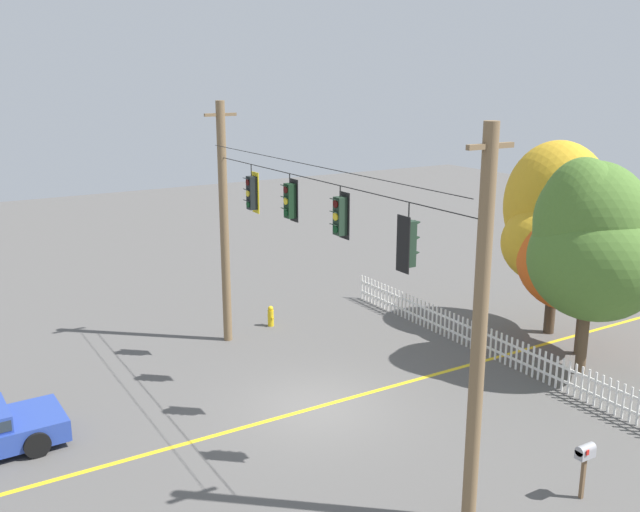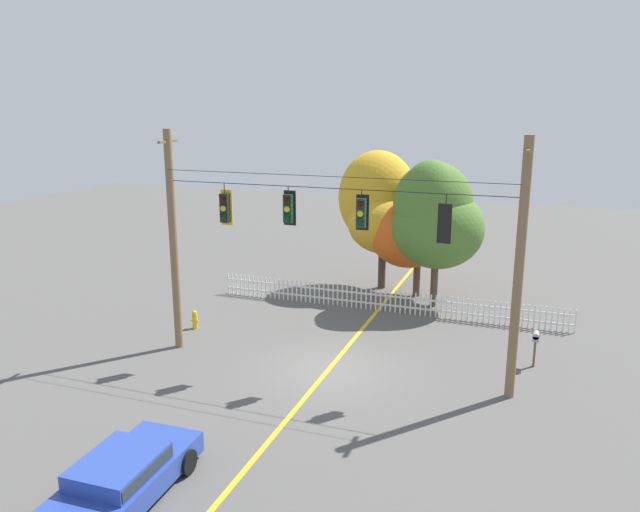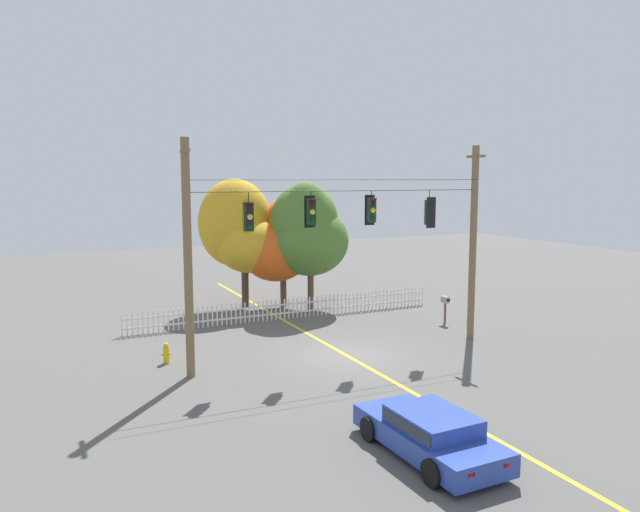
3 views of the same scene
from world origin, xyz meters
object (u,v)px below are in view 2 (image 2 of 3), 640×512
at_px(traffic_signal_northbound_primary, 289,208).
at_px(roadside_mailbox, 536,338).
at_px(autumn_oak_far_east, 434,216).
at_px(parked_car, 122,476).
at_px(fire_hydrant, 195,320).
at_px(autumn_maple_mid, 417,226).
at_px(autumn_maple_near_fence, 380,207).
at_px(traffic_signal_eastbound_side, 361,213).
at_px(traffic_signal_southbound_primary, 225,208).
at_px(traffic_signal_northbound_secondary, 445,223).

bearing_deg(traffic_signal_northbound_primary, roadside_mailbox, 18.05).
distance_m(traffic_signal_northbound_primary, autumn_oak_far_east, 9.10).
xyz_separation_m(parked_car, fire_hydrant, (-4.38, 10.49, -0.23)).
xyz_separation_m(autumn_maple_mid, autumn_oak_far_east, (0.99, -1.19, 0.76)).
height_order(autumn_maple_mid, parked_car, autumn_maple_mid).
xyz_separation_m(autumn_maple_near_fence, fire_hydrant, (-5.63, -8.26, -3.69)).
xyz_separation_m(parked_car, roadside_mailbox, (8.86, 11.24, 0.45)).
height_order(autumn_oak_far_east, parked_car, autumn_oak_far_east).
xyz_separation_m(traffic_signal_northbound_primary, roadside_mailbox, (8.19, 2.67, -4.56)).
xyz_separation_m(traffic_signal_eastbound_side, roadside_mailbox, (5.64, 2.67, -4.56)).
bearing_deg(traffic_signal_eastbound_side, autumn_maple_mid, 90.11).
relative_size(autumn_oak_far_east, roadside_mailbox, 5.14).
relative_size(traffic_signal_southbound_primary, traffic_signal_northbound_secondary, 0.99).
relative_size(traffic_signal_southbound_primary, autumn_maple_mid, 0.26).
height_order(traffic_signal_northbound_primary, autumn_maple_mid, traffic_signal_northbound_primary).
xyz_separation_m(traffic_signal_northbound_secondary, roadside_mailbox, (2.95, 2.69, -4.41)).
xyz_separation_m(autumn_maple_near_fence, parked_car, (-1.25, -18.75, -3.46)).
relative_size(traffic_signal_eastbound_side, roadside_mailbox, 1.03).
relative_size(traffic_signal_northbound_secondary, autumn_maple_mid, 0.26).
distance_m(fire_hydrant, roadside_mailbox, 13.28).
bearing_deg(autumn_oak_far_east, roadside_mailbox, -50.21).
bearing_deg(traffic_signal_northbound_secondary, parked_car, -124.67).
bearing_deg(traffic_signal_eastbound_side, fire_hydrant, 165.88).
distance_m(autumn_maple_near_fence, parked_car, 19.11).
height_order(traffic_signal_southbound_primary, autumn_maple_mid, traffic_signal_southbound_primary).
relative_size(autumn_maple_near_fence, autumn_oak_far_east, 1.02).
distance_m(autumn_oak_far_east, parked_car, 17.71).
bearing_deg(autumn_oak_far_east, traffic_signal_northbound_secondary, -78.29).
distance_m(traffic_signal_northbound_primary, fire_hydrant, 7.52).
height_order(autumn_oak_far_east, roadside_mailbox, autumn_oak_far_east).
height_order(traffic_signal_northbound_secondary, autumn_maple_near_fence, autumn_maple_near_fence).
height_order(traffic_signal_southbound_primary, parked_car, traffic_signal_southbound_primary).
distance_m(autumn_maple_near_fence, autumn_oak_far_east, 3.52).
distance_m(traffic_signal_southbound_primary, traffic_signal_northbound_secondary, 7.65).
relative_size(traffic_signal_eastbound_side, autumn_oak_far_east, 0.20).
xyz_separation_m(traffic_signal_eastbound_side, traffic_signal_northbound_secondary, (2.69, -0.02, -0.15)).
relative_size(traffic_signal_southbound_primary, parked_car, 0.34).
bearing_deg(fire_hydrant, parked_car, -67.34).
distance_m(traffic_signal_northbound_secondary, roadside_mailbox, 5.95).
height_order(traffic_signal_eastbound_side, parked_car, traffic_signal_eastbound_side).
bearing_deg(traffic_signal_northbound_secondary, autumn_oak_far_east, 101.71).
xyz_separation_m(traffic_signal_southbound_primary, parked_car, (1.73, -8.57, -4.89)).
bearing_deg(traffic_signal_northbound_secondary, traffic_signal_eastbound_side, 179.59).
bearing_deg(roadside_mailbox, autumn_maple_mid, 129.81).
bearing_deg(parked_car, traffic_signal_southbound_primary, 101.42).
distance_m(autumn_maple_mid, autumn_oak_far_east, 1.72).
relative_size(autumn_maple_near_fence, parked_car, 1.55).
relative_size(fire_hydrant, roadside_mailbox, 0.59).
bearing_deg(traffic_signal_southbound_primary, autumn_maple_mid, 62.41).
height_order(autumn_maple_near_fence, roadside_mailbox, autumn_maple_near_fence).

